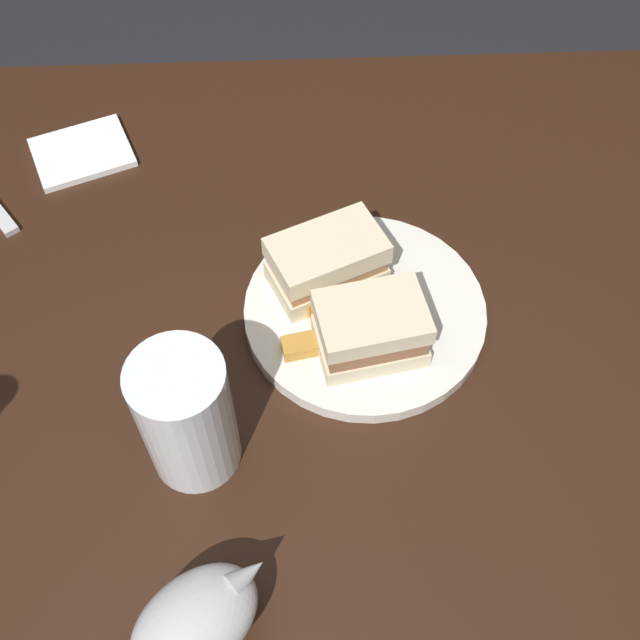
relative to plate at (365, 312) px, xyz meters
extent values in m
plane|color=black|center=(0.09, 0.05, -0.72)|extent=(6.00, 6.00, 0.00)
cube|color=black|center=(0.09, 0.05, -0.36)|extent=(1.06, 0.92, 0.71)
cylinder|color=silver|center=(0.00, 0.00, 0.00)|extent=(0.24, 0.24, 0.02)
cube|color=beige|center=(0.04, -0.03, 0.02)|extent=(0.13, 0.11, 0.02)
cube|color=#B27A4C|center=(0.04, -0.03, 0.04)|extent=(0.12, 0.10, 0.01)
cube|color=beige|center=(0.04, -0.03, 0.06)|extent=(0.13, 0.11, 0.02)
cube|color=beige|center=(0.00, 0.05, 0.02)|extent=(0.11, 0.09, 0.02)
cube|color=#8C5B3D|center=(0.00, 0.05, 0.04)|extent=(0.10, 0.08, 0.02)
cube|color=beige|center=(0.00, 0.05, 0.06)|extent=(0.11, 0.09, 0.02)
cube|color=#B77F33|center=(0.05, 0.00, 0.02)|extent=(0.05, 0.02, 0.02)
cube|color=gold|center=(0.06, -0.02, 0.02)|extent=(0.03, 0.06, 0.02)
cube|color=gold|center=(0.02, 0.04, 0.02)|extent=(0.05, 0.04, 0.02)
cube|color=#B77F33|center=(0.06, 0.04, 0.02)|extent=(0.06, 0.03, 0.01)
cube|color=gold|center=(0.05, 0.01, 0.02)|extent=(0.03, 0.04, 0.02)
cube|color=#B77F33|center=(0.08, -0.02, 0.02)|extent=(0.03, 0.04, 0.01)
cylinder|color=white|center=(0.16, 0.14, 0.06)|extent=(0.08, 0.08, 0.14)
cylinder|color=#C67014|center=(0.16, 0.14, 0.04)|extent=(0.07, 0.07, 0.10)
cylinder|color=#B7B7BC|center=(0.15, 0.30, 0.00)|extent=(0.04, 0.04, 0.02)
ellipsoid|color=#B7B7BC|center=(0.15, 0.30, 0.03)|extent=(0.13, 0.12, 0.05)
ellipsoid|color=#381E0F|center=(0.15, 0.30, 0.04)|extent=(0.11, 0.10, 0.02)
cone|color=#B7B7BC|center=(0.11, 0.27, 0.04)|extent=(0.04, 0.04, 0.02)
cube|color=white|center=(0.32, -0.25, 0.00)|extent=(0.14, 0.12, 0.01)
camera|label=1|loc=(0.06, 0.44, 0.64)|focal=43.33mm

